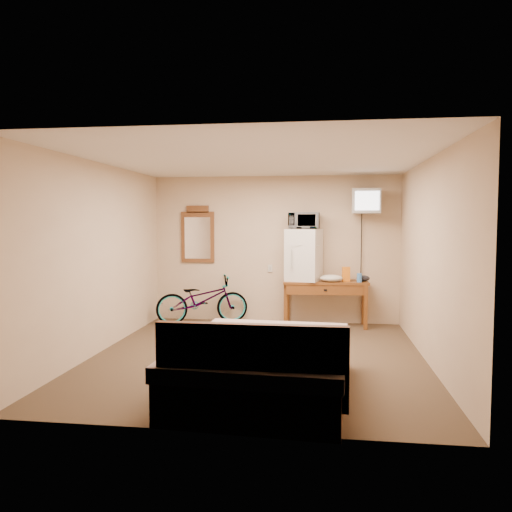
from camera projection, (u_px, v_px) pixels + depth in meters
name	position (u px, v px, depth m)	size (l,w,h in m)	color
room	(257.00, 259.00, 6.29)	(4.60, 4.64, 2.50)	#3D2D1E
desk	(325.00, 288.00, 8.19)	(1.40, 0.60, 0.75)	brown
mini_fridge	(304.00, 255.00, 8.23)	(0.63, 0.61, 0.85)	silver
microwave	(304.00, 221.00, 8.19)	(0.49, 0.34, 0.27)	silver
snack_bag	(346.00, 274.00, 8.14)	(0.12, 0.07, 0.24)	orange
blue_cup	(359.00, 278.00, 8.03)	(0.08, 0.08, 0.14)	#3B79CB
cloth_cream	(331.00, 278.00, 8.09)	(0.37, 0.29, 0.11)	beige
cloth_dark_a	(298.00, 279.00, 8.15)	(0.24, 0.18, 0.09)	black
cloth_dark_b	(363.00, 278.00, 8.16)	(0.22, 0.18, 0.10)	black
crt_television	(366.00, 201.00, 8.03)	(0.47, 0.58, 0.39)	black
wall_mirror	(198.00, 235.00, 8.70)	(0.58, 0.04, 0.99)	brown
bicycle	(202.00, 300.00, 8.44)	(0.54, 1.55, 0.81)	black
bed	(264.00, 366.00, 4.97)	(1.75, 2.24, 0.90)	brown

